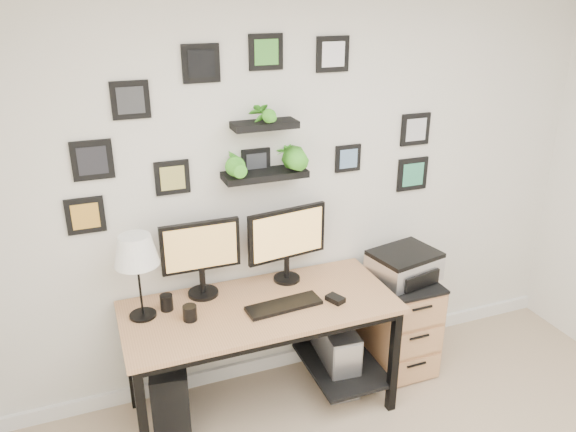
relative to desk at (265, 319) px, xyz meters
name	(u,v)px	position (x,y,z in m)	size (l,w,h in m)	color
room	(304,354)	(0.40, 0.32, -0.58)	(4.00, 4.00, 4.00)	tan
desk	(265,319)	(0.00, 0.00, 0.00)	(1.60, 0.70, 0.75)	tan
monitor_left	(201,253)	(-0.32, 0.20, 0.40)	(0.47, 0.18, 0.48)	black
monitor_right	(287,239)	(0.22, 0.19, 0.41)	(0.52, 0.19, 0.49)	black
keyboard	(284,305)	(0.08, -0.11, 0.13)	(0.44, 0.14, 0.02)	black
mouse	(335,299)	(0.39, -0.16, 0.14)	(0.07, 0.11, 0.03)	black
table_lamp	(136,252)	(-0.69, 0.09, 0.52)	(0.24, 0.24, 0.50)	black
mug	(190,313)	(-0.45, -0.05, 0.17)	(0.08, 0.08, 0.09)	black
pen_cup	(167,302)	(-0.55, 0.11, 0.17)	(0.07, 0.07, 0.09)	black
pc_tower_black	(170,389)	(-0.59, 0.05, -0.39)	(0.21, 0.47, 0.47)	black
pc_tower_grey	(335,354)	(0.50, 0.02, -0.40)	(0.23, 0.46, 0.45)	gray
file_cabinet	(397,322)	(0.98, 0.06, -0.29)	(0.43, 0.53, 0.67)	tan
printer	(404,265)	(1.00, 0.07, 0.14)	(0.48, 0.41, 0.19)	silver
wall_decor	(263,140)	(0.10, 0.27, 1.03)	(2.31, 0.18, 1.05)	black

